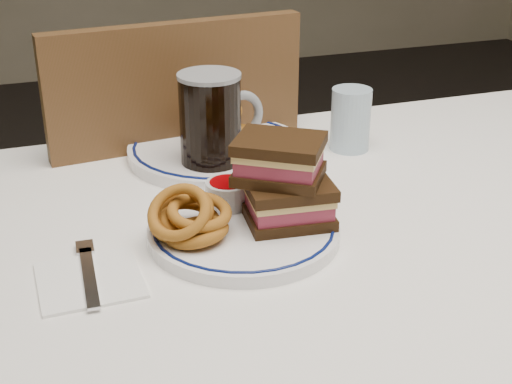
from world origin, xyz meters
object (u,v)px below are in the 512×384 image
object	(u,v)px
chair_far	(165,229)
main_plate	(244,230)
far_plate	(218,149)
beer_mug	(212,123)
reuben_sandwich	(284,181)

from	to	relation	value
chair_far	main_plate	world-z (taller)	chair_far
chair_far	far_plate	distance (m)	0.32
main_plate	chair_far	bearing A→B (deg)	91.39
chair_far	main_plate	size ratio (longest dim) A/B	3.82
beer_mug	far_plate	world-z (taller)	beer_mug
reuben_sandwich	beer_mug	world-z (taller)	beer_mug
chair_far	far_plate	world-z (taller)	chair_far
reuben_sandwich	beer_mug	bearing A→B (deg)	98.79
reuben_sandwich	chair_far	bearing A→B (deg)	97.99
reuben_sandwich	main_plate	bearing A→B (deg)	179.51
reuben_sandwich	beer_mug	distance (m)	0.22
reuben_sandwich	beer_mug	xyz separation A→B (m)	(-0.03, 0.22, 0.01)
main_plate	reuben_sandwich	xyz separation A→B (m)	(0.06, -0.00, 0.06)
reuben_sandwich	beer_mug	size ratio (longest dim) A/B	0.87
chair_far	far_plate	bearing A→B (deg)	-73.36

